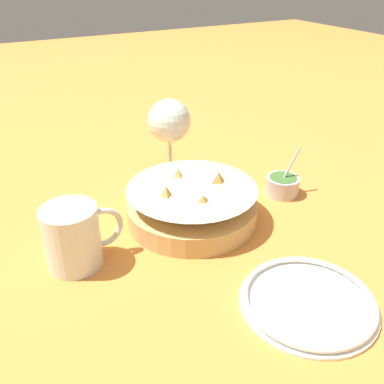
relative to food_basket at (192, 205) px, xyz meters
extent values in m
plane|color=orange|center=(-0.01, 0.04, -0.03)|extent=(4.00, 4.00, 0.00)
cylinder|color=tan|center=(0.00, 0.00, -0.01)|extent=(0.23, 0.23, 0.04)
cone|color=beige|center=(0.00, 0.00, 0.00)|extent=(0.23, 0.23, 0.06)
cylinder|color=#3D842D|center=(0.00, 0.00, -0.01)|extent=(0.18, 0.18, 0.01)
pyramid|color=#CC8E42|center=(0.05, 0.00, 0.03)|extent=(0.06, 0.05, 0.06)
pyramid|color=#CC8E42|center=(0.00, 0.05, 0.02)|extent=(0.04, 0.06, 0.06)
pyramid|color=#CC8E42|center=(-0.05, 0.00, 0.02)|extent=(0.06, 0.07, 0.06)
pyramid|color=#CC8E42|center=(-0.01, -0.05, 0.02)|extent=(0.07, 0.06, 0.05)
cylinder|color=#B7B7BC|center=(0.21, 0.00, -0.01)|extent=(0.07, 0.07, 0.04)
cylinder|color=#42702D|center=(0.21, 0.00, -0.01)|extent=(0.05, 0.05, 0.03)
cylinder|color=#B7B7BC|center=(0.22, 0.00, 0.02)|extent=(0.05, 0.01, 0.08)
cylinder|color=silver|center=(0.06, 0.20, -0.03)|extent=(0.06, 0.06, 0.00)
cylinder|color=silver|center=(0.06, 0.20, 0.01)|extent=(0.01, 0.01, 0.07)
sphere|color=silver|center=(0.06, 0.20, 0.09)|extent=(0.09, 0.09, 0.09)
sphere|color=#DBD17A|center=(0.06, 0.20, 0.07)|extent=(0.06, 0.06, 0.06)
cylinder|color=silver|center=(-0.22, -0.02, 0.02)|extent=(0.09, 0.09, 0.10)
cylinder|color=gold|center=(-0.22, -0.02, 0.01)|extent=(0.07, 0.07, 0.07)
torus|color=silver|center=(-0.17, -0.02, 0.02)|extent=(0.07, 0.01, 0.07)
cylinder|color=white|center=(0.04, -0.27, -0.03)|extent=(0.19, 0.19, 0.01)
torus|color=white|center=(0.04, -0.27, -0.02)|extent=(0.18, 0.18, 0.01)
camera|label=1|loc=(-0.32, -0.58, 0.39)|focal=40.00mm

